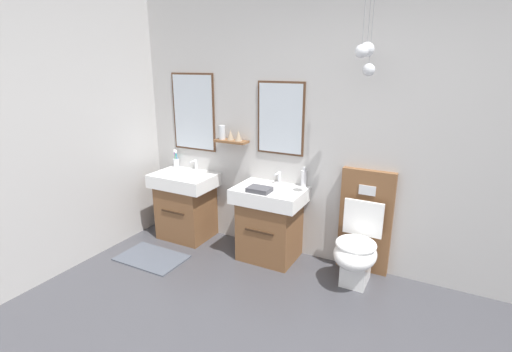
% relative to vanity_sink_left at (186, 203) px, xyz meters
% --- Properties ---
extents(wall_back, '(5.23, 0.56, 2.60)m').
position_rel_vanity_sink_left_xyz_m(wall_back, '(1.91, 0.28, 0.90)').
color(wall_back, '#B7B5B2').
rests_on(wall_back, ground).
extents(bath_mat, '(0.68, 0.44, 0.01)m').
position_rel_vanity_sink_left_xyz_m(bath_mat, '(0.00, -0.61, -0.39)').
color(bath_mat, '#474C56').
rests_on(bath_mat, ground).
extents(vanity_sink_left, '(0.68, 0.52, 0.75)m').
position_rel_vanity_sink_left_xyz_m(vanity_sink_left, '(0.00, 0.00, 0.00)').
color(vanity_sink_left, brown).
rests_on(vanity_sink_left, ground).
extents(tap_on_left_sink, '(0.03, 0.13, 0.11)m').
position_rel_vanity_sink_left_xyz_m(tap_on_left_sink, '(-0.00, 0.19, 0.42)').
color(tap_on_left_sink, silver).
rests_on(tap_on_left_sink, vanity_sink_left).
extents(vanity_sink_right, '(0.68, 0.52, 0.75)m').
position_rel_vanity_sink_left_xyz_m(vanity_sink_right, '(1.05, 0.00, 0.00)').
color(vanity_sink_right, brown).
rests_on(vanity_sink_right, ground).
extents(tap_on_right_sink, '(0.03, 0.13, 0.11)m').
position_rel_vanity_sink_left_xyz_m(tap_on_right_sink, '(1.05, 0.19, 0.42)').
color(tap_on_right_sink, silver).
rests_on(tap_on_right_sink, vanity_sink_right).
extents(toilet, '(0.48, 0.62, 1.00)m').
position_rel_vanity_sink_left_xyz_m(toilet, '(1.95, 0.02, -0.02)').
color(toilet, brown).
rests_on(toilet, ground).
extents(toothbrush_cup, '(0.07, 0.07, 0.21)m').
position_rel_vanity_sink_left_xyz_m(toothbrush_cup, '(-0.26, 0.18, 0.41)').
color(toothbrush_cup, silver).
rests_on(toothbrush_cup, vanity_sink_left).
extents(soap_dispenser, '(0.06, 0.06, 0.20)m').
position_rel_vanity_sink_left_xyz_m(soap_dispenser, '(1.32, 0.19, 0.44)').
color(soap_dispenser, white).
rests_on(soap_dispenser, vanity_sink_right).
extents(folded_hand_towel, '(0.22, 0.16, 0.04)m').
position_rel_vanity_sink_left_xyz_m(folded_hand_towel, '(1.01, -0.16, 0.37)').
color(folded_hand_towel, '#47474C').
rests_on(folded_hand_towel, vanity_sink_right).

